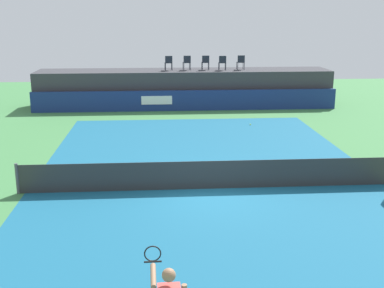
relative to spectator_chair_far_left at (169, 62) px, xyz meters
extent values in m
plane|color=#3D7A42|center=(0.96, -12.13, -2.69)|extent=(48.00, 48.00, 0.00)
cube|color=#16597A|center=(0.96, -15.13, -2.69)|extent=(12.00, 22.00, 0.00)
cube|color=navy|center=(0.96, -1.63, -2.09)|extent=(18.00, 0.20, 1.20)
cube|color=white|center=(-0.76, -1.74, -2.03)|extent=(1.80, 0.02, 0.50)
cube|color=#38383D|center=(0.96, 0.17, -1.59)|extent=(18.00, 2.80, 2.20)
cylinder|color=#1E232D|center=(0.18, 0.29, -0.27)|extent=(0.04, 0.04, 0.44)
cylinder|color=#1E232D|center=(-0.22, 0.26, -0.27)|extent=(0.04, 0.04, 0.44)
cylinder|color=#1E232D|center=(0.21, -0.11, -0.27)|extent=(0.04, 0.04, 0.44)
cylinder|color=#1E232D|center=(-0.19, -0.14, -0.27)|extent=(0.04, 0.04, 0.44)
cube|color=#1E232D|center=(-0.01, 0.08, -0.04)|extent=(0.47, 0.47, 0.03)
cube|color=#1E232D|center=(0.01, -0.13, 0.19)|extent=(0.44, 0.06, 0.42)
cylinder|color=#1E232D|center=(1.30, 0.37, -0.27)|extent=(0.04, 0.04, 0.44)
cylinder|color=#1E232D|center=(0.90, 0.33, -0.27)|extent=(0.04, 0.04, 0.44)
cylinder|color=#1E232D|center=(1.34, -0.04, -0.27)|extent=(0.04, 0.04, 0.44)
cylinder|color=#1E232D|center=(0.93, -0.07, -0.27)|extent=(0.04, 0.04, 0.44)
cube|color=#1E232D|center=(1.12, 0.15, -0.04)|extent=(0.47, 0.47, 0.03)
cube|color=#1E232D|center=(1.13, -0.06, 0.19)|extent=(0.44, 0.06, 0.42)
cylinder|color=#1E232D|center=(2.47, 0.35, -0.27)|extent=(0.04, 0.04, 0.44)
cylinder|color=#1E232D|center=(2.07, 0.36, -0.27)|extent=(0.04, 0.04, 0.44)
cylinder|color=#1E232D|center=(2.47, -0.05, -0.27)|extent=(0.04, 0.04, 0.44)
cylinder|color=#1E232D|center=(2.07, -0.05, -0.27)|extent=(0.04, 0.04, 0.44)
cube|color=#1E232D|center=(2.27, 0.15, -0.04)|extent=(0.44, 0.44, 0.03)
cube|color=#1E232D|center=(2.27, -0.05, 0.19)|extent=(0.44, 0.03, 0.42)
cylinder|color=#1E232D|center=(3.50, 0.08, -0.27)|extent=(0.04, 0.04, 0.44)
cylinder|color=#1E232D|center=(3.09, 0.09, -0.27)|extent=(0.04, 0.04, 0.44)
cylinder|color=#1E232D|center=(3.48, -0.33, -0.27)|extent=(0.04, 0.04, 0.44)
cylinder|color=#1E232D|center=(3.08, -0.31, -0.27)|extent=(0.04, 0.04, 0.44)
cube|color=#1E232D|center=(3.29, -0.12, -0.04)|extent=(0.46, 0.46, 0.03)
cube|color=#1E232D|center=(3.28, -0.32, 0.19)|extent=(0.44, 0.04, 0.42)
cylinder|color=#1E232D|center=(4.66, 0.31, -0.27)|extent=(0.04, 0.04, 0.44)
cylinder|color=#1E232D|center=(4.26, 0.31, -0.27)|extent=(0.04, 0.04, 0.44)
cylinder|color=#1E232D|center=(4.66, -0.09, -0.27)|extent=(0.04, 0.04, 0.44)
cylinder|color=#1E232D|center=(4.26, -0.10, -0.27)|extent=(0.04, 0.04, 0.44)
cube|color=#1E232D|center=(4.46, 0.11, -0.04)|extent=(0.44, 0.44, 0.03)
cube|color=#1E232D|center=(4.46, -0.10, 0.19)|extent=(0.44, 0.03, 0.42)
cube|color=#2D2D2D|center=(0.96, -15.13, -2.22)|extent=(12.40, 0.02, 0.95)
cylinder|color=#4C4C51|center=(-5.24, -15.13, -2.19)|extent=(0.10, 0.10, 1.00)
sphere|color=#997051|center=(-0.63, -23.48, -1.03)|extent=(0.22, 0.22, 0.22)
cylinder|color=#997051|center=(-0.87, -23.21, -1.19)|extent=(0.10, 0.61, 0.14)
cylinder|color=black|center=(-0.88, -22.79, -1.16)|extent=(0.30, 0.04, 0.03)
torus|color=black|center=(-0.89, -22.50, -1.16)|extent=(0.30, 0.03, 0.30)
sphere|color=#D8EA33|center=(4.04, -5.82, -2.66)|extent=(0.07, 0.07, 0.07)
camera|label=1|loc=(-0.76, -30.34, 2.89)|focal=46.09mm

